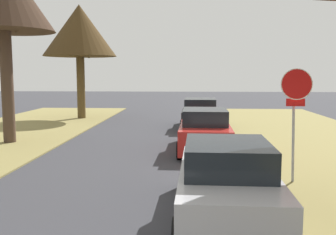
{
  "coord_description": "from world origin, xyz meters",
  "views": [
    {
      "loc": [
        1.6,
        -0.76,
        2.88
      ],
      "look_at": [
        0.98,
        10.15,
        1.61
      ],
      "focal_mm": 40.49,
      "sensor_mm": 36.0,
      "label": 1
    }
  ],
  "objects_px": {
    "street_tree_left_far": "(79,31)",
    "parked_sedan_black": "(200,114)",
    "stop_sign_far": "(296,101)",
    "parked_sedan_red": "(205,131)",
    "parked_sedan_silver": "(226,183)"
  },
  "relations": [
    {
      "from": "parked_sedan_black",
      "to": "parked_sedan_red",
      "type": "bearing_deg",
      "value": -89.82
    },
    {
      "from": "stop_sign_far",
      "to": "parked_sedan_red",
      "type": "distance_m",
      "value": 4.98
    },
    {
      "from": "parked_sedan_red",
      "to": "parked_sedan_black",
      "type": "bearing_deg",
      "value": 90.18
    },
    {
      "from": "parked_sedan_silver",
      "to": "parked_sedan_black",
      "type": "height_order",
      "value": "same"
    },
    {
      "from": "street_tree_left_far",
      "to": "parked_sedan_red",
      "type": "xyz_separation_m",
      "value": [
        7.49,
        -9.64,
        -4.78
      ]
    },
    {
      "from": "stop_sign_far",
      "to": "parked_sedan_red",
      "type": "relative_size",
      "value": 0.67
    },
    {
      "from": "street_tree_left_far",
      "to": "parked_sedan_black",
      "type": "relative_size",
      "value": 1.6
    },
    {
      "from": "parked_sedan_silver",
      "to": "parked_sedan_red",
      "type": "xyz_separation_m",
      "value": [
        -0.16,
        6.76,
        0.0
      ]
    },
    {
      "from": "parked_sedan_red",
      "to": "stop_sign_far",
      "type": "bearing_deg",
      "value": -63.06
    },
    {
      "from": "stop_sign_far",
      "to": "street_tree_left_far",
      "type": "height_order",
      "value": "street_tree_left_far"
    },
    {
      "from": "stop_sign_far",
      "to": "parked_sedan_red",
      "type": "height_order",
      "value": "stop_sign_far"
    },
    {
      "from": "street_tree_left_far",
      "to": "parked_sedan_black",
      "type": "bearing_deg",
      "value": -26.01
    },
    {
      "from": "stop_sign_far",
      "to": "street_tree_left_far",
      "type": "relative_size",
      "value": 0.42
    },
    {
      "from": "stop_sign_far",
      "to": "parked_sedan_black",
      "type": "height_order",
      "value": "stop_sign_far"
    },
    {
      "from": "stop_sign_far",
      "to": "parked_sedan_black",
      "type": "distance_m",
      "value": 10.56
    }
  ]
}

